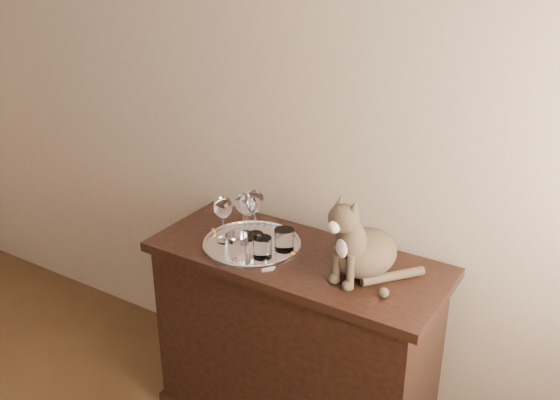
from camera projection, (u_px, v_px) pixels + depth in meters
The scene contains 11 objects.
wall_back at pixel (218, 94), 2.80m from camera, with size 4.00×0.10×2.70m, color tan.
sideboard at pixel (295, 343), 2.64m from camera, with size 1.20×0.50×0.85m, color black, non-canonical shape.
tray at pixel (252, 245), 2.54m from camera, with size 0.40×0.40×0.01m, color white.
wine_glass_a at pixel (243, 214), 2.58m from camera, with size 0.07×0.07×0.19m, color silver, non-canonical shape.
wine_glass_b at pixel (255, 212), 2.57m from camera, with size 0.08×0.08×0.20m, color white, non-canonical shape.
wine_glass_c at pixel (224, 219), 2.52m from camera, with size 0.08×0.08×0.20m, color silver, non-canonical shape.
wine_glass_d at pixel (248, 216), 2.55m from camera, with size 0.07×0.07×0.20m, color silver, non-canonical shape.
tumbler_a at pixel (262, 247), 2.42m from camera, with size 0.07×0.07×0.08m, color silver.
tumbler_b at pixel (237, 246), 2.41m from camera, with size 0.09×0.09×0.10m, color white.
tumbler_c at pixel (284, 240), 2.48m from camera, with size 0.08×0.08×0.09m, color white.
cat at pixel (366, 232), 2.27m from camera, with size 0.34×0.32×0.35m, color brown, non-canonical shape.
Camera 1 is at (1.69, 0.07, 2.05)m, focal length 40.00 mm.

